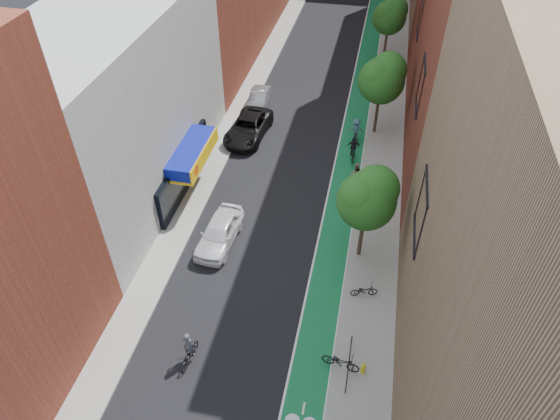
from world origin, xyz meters
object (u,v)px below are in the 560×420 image
Objects in this scene: parked_car_white at (219,232)px; cyclist_lead at (189,352)px; cyclist_lane_far at (356,132)px; cyclist_lane_mid at (353,151)px; cyclist_lane_near at (355,178)px; parked_car_black at (248,127)px; parked_car_silver at (259,99)px; fire_hydrant at (363,368)px.

cyclist_lead reaches higher than parked_car_white.
cyclist_lane_far is (7.20, 12.90, 0.09)m from parked_car_white.
cyclist_lane_far reaches higher than cyclist_lane_mid.
cyclist_lane_near is at bearing 92.81° from cyclist_lane_far.
parked_car_black is 2.86× the size of cyclist_lead.
parked_car_black is 4.78m from parked_car_silver.
cyclist_lead reaches higher than parked_car_silver.
cyclist_lane_near is at bearing 97.11° from fire_hydrant.
cyclist_lead is 22.10m from cyclist_lane_far.
parked_car_black is (-1.28, 12.01, -0.01)m from parked_car_white.
cyclist_lead is at bearing -86.39° from parked_car_silver.
cyclist_lane_mid reaches higher than fire_hydrant.
cyclist_lane_near is (8.98, -4.80, 0.04)m from parked_car_black.
parked_car_silver is 2.05× the size of cyclist_lane_far.
parked_car_white is 1.14× the size of parked_car_silver.
parked_car_black is at bearing 99.77° from parked_car_white.
cyclist_lane_mid is (8.83, -6.33, 0.09)m from parked_car_silver.
parked_car_silver is 25.22m from cyclist_lead.
parked_car_silver is 9.62m from cyclist_lane_far.
parked_car_silver is 2.12× the size of cyclist_lane_near.
cyclist_lane_mid is at bearing 59.00° from parked_car_white.
cyclist_lane_mid is (8.51, -1.56, -0.03)m from parked_car_black.
parked_car_white is 8.37m from cyclist_lead.
parked_car_white is 12.00m from fire_hydrant.
parked_car_white is at bearing 38.14° from cyclist_lane_near.
cyclist_lane_near reaches higher than fire_hydrant.
cyclist_lane_far reaches higher than parked_car_silver.
fire_hydrant is at bearing -56.25° from parked_car_black.
cyclist_lane_near is at bearing 93.62° from cyclist_lane_mid.
parked_car_white is at bearing 142.44° from fire_hydrant.
fire_hydrant is at bearing 94.29° from cyclist_lane_far.
cyclist_lane_mid is at bearing -5.80° from parked_car_black.
fire_hydrant is (10.79, -19.32, -0.31)m from parked_car_black.
parked_car_white reaches higher than parked_car_silver.
cyclist_lane_near is 14.64m from fire_hydrant.
cyclist_lane_mid is at bearing -102.76° from cyclist_lead.
fire_hydrant is at bearing -167.71° from cyclist_lead.
fire_hydrant is (8.52, 0.99, -0.18)m from cyclist_lead.
fire_hydrant is (1.81, -14.52, -0.35)m from cyclist_lane_near.
cyclist_lead is (0.99, -8.31, -0.14)m from parked_car_white.
parked_car_silver is 26.53m from fire_hydrant.
cyclist_lane_far is 3.10× the size of fire_hydrant.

